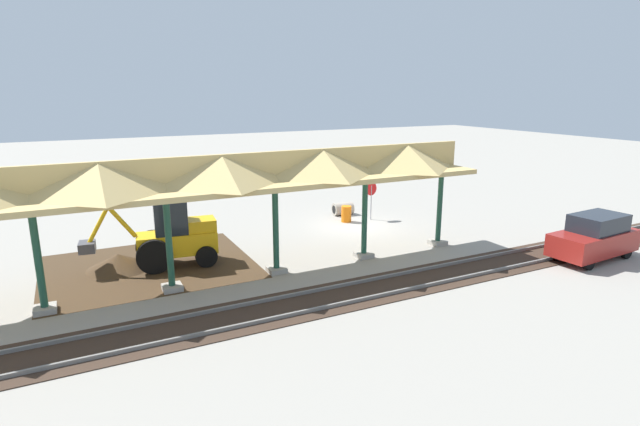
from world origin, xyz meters
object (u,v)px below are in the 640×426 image
object	(u,v)px
backhoe	(173,236)
concrete_pipe	(343,209)
traffic_barrel	(346,214)
distant_parked_car	(594,237)
stop_sign	(371,193)

from	to	relation	value
backhoe	concrete_pipe	distance (m)	11.50
traffic_barrel	concrete_pipe	bearing A→B (deg)	-112.56
distant_parked_car	traffic_barrel	world-z (taller)	distant_parked_car
traffic_barrel	backhoe	bearing A→B (deg)	16.33
concrete_pipe	distant_parked_car	world-z (taller)	distant_parked_car
concrete_pipe	stop_sign	bearing A→B (deg)	118.43
concrete_pipe	backhoe	bearing A→B (deg)	22.53
stop_sign	distant_parked_car	xyz separation A→B (m)	(-4.94, 10.15, -0.56)
backhoe	traffic_barrel	size ratio (longest dim) A/B	6.00
stop_sign	backhoe	bearing A→B (deg)	13.45
distant_parked_car	stop_sign	bearing A→B (deg)	-64.07
concrete_pipe	traffic_barrel	world-z (taller)	traffic_barrel
distant_parked_car	traffic_barrel	xyz separation A→B (m)	(6.44, -10.33, -0.53)
stop_sign	concrete_pipe	world-z (taller)	stop_sign
backhoe	distant_parked_car	world-z (taller)	backhoe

